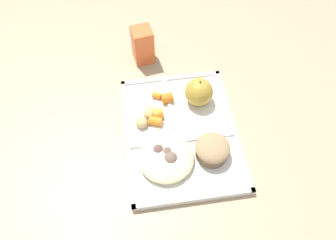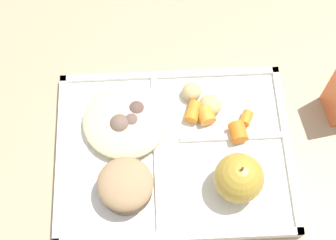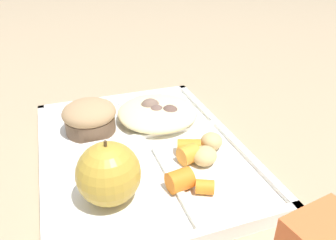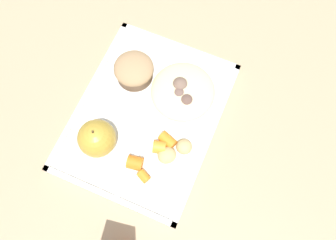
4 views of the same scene
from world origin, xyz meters
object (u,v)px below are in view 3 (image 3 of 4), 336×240
(lunch_tray, at_px, (141,152))
(bran_muffin, at_px, (90,117))
(green_apple, at_px, (109,174))
(plastic_fork, at_px, (142,112))

(lunch_tray, height_order, bran_muffin, bran_muffin)
(bran_muffin, bearing_deg, green_apple, 180.00)
(plastic_fork, bearing_deg, bran_muffin, 109.57)
(plastic_fork, bearing_deg, green_apple, 155.17)
(lunch_tray, height_order, plastic_fork, lunch_tray)
(green_apple, relative_size, bran_muffin, 0.97)
(green_apple, bearing_deg, lunch_tray, -34.20)
(lunch_tray, bearing_deg, plastic_fork, -15.63)
(bran_muffin, distance_m, plastic_fork, 0.10)
(lunch_tray, xyz_separation_m, green_apple, (-0.09, 0.06, 0.04))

